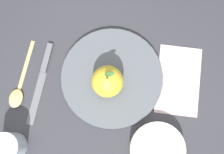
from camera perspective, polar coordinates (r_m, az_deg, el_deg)
ground_plane at (r=0.81m, az=-2.07°, el=-1.18°), size 2.40×2.40×0.00m
dinner_plate at (r=0.80m, az=0.00°, el=-0.14°), size 0.26×0.26×0.02m
apple at (r=0.75m, az=-0.83°, el=-0.78°), size 0.08×0.08×0.09m
side_bowl at (r=0.78m, az=8.10°, el=-12.74°), size 0.13×0.13×0.04m
cup at (r=0.79m, az=-18.03°, el=-11.74°), size 0.06×0.06×0.08m
knife at (r=0.83m, az=-12.38°, el=0.23°), size 0.20×0.09×0.01m
spoon at (r=0.83m, az=-16.43°, el=-2.33°), size 0.18×0.08×0.01m
linen_napkin at (r=0.82m, az=11.82°, el=-0.57°), size 0.21×0.17×0.00m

